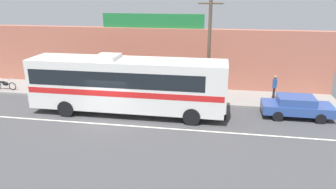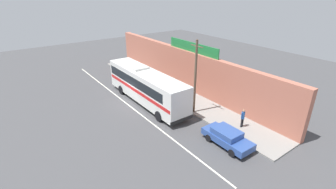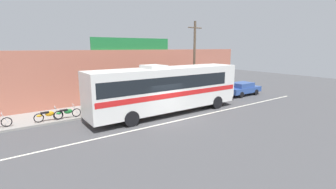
# 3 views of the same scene
# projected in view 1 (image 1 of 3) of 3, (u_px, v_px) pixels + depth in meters

# --- Properties ---
(ground_plane) EXTENTS (70.00, 70.00, 0.00)m
(ground_plane) POSITION_uv_depth(u_px,v_px,m) (109.00, 119.00, 19.38)
(ground_plane) COLOR #444447
(sidewalk_slab) EXTENTS (30.00, 3.60, 0.14)m
(sidewalk_slab) POSITION_uv_depth(u_px,v_px,m) (132.00, 92.00, 24.23)
(sidewalk_slab) COLOR gray
(sidewalk_slab) RESTS_ON ground_plane
(storefront_facade) EXTENTS (30.00, 0.70, 4.80)m
(storefront_facade) POSITION_uv_depth(u_px,v_px,m) (138.00, 57.00, 25.51)
(storefront_facade) COLOR #B26651
(storefront_facade) RESTS_ON ground_plane
(storefront_billboard) EXTENTS (8.08, 0.12, 1.10)m
(storefront_billboard) POSITION_uv_depth(u_px,v_px,m) (153.00, 21.00, 24.39)
(storefront_billboard) COLOR #1E7538
(storefront_billboard) RESTS_ON storefront_facade
(road_center_stripe) EXTENTS (30.00, 0.14, 0.01)m
(road_center_stripe) POSITION_uv_depth(u_px,v_px,m) (104.00, 124.00, 18.63)
(road_center_stripe) COLOR silver
(road_center_stripe) RESTS_ON ground_plane
(intercity_bus) EXTENTS (12.40, 2.66, 3.78)m
(intercity_bus) POSITION_uv_depth(u_px,v_px,m) (126.00, 83.00, 19.68)
(intercity_bus) COLOR silver
(intercity_bus) RESTS_ON ground_plane
(parked_car) EXTENTS (4.22, 1.84, 1.37)m
(parked_car) POSITION_uv_depth(u_px,v_px,m) (296.00, 106.00, 19.44)
(parked_car) COLOR #2D4C93
(parked_car) RESTS_ON ground_plane
(utility_pole) EXTENTS (1.60, 0.22, 7.28)m
(utility_pole) POSITION_uv_depth(u_px,v_px,m) (209.00, 49.00, 20.70)
(utility_pole) COLOR brown
(utility_pole) RESTS_ON sidewalk_slab
(motorcycle_purple) EXTENTS (1.86, 0.56, 0.94)m
(motorcycle_purple) POSITION_uv_depth(u_px,v_px,m) (86.00, 89.00, 23.49)
(motorcycle_purple) COLOR black
(motorcycle_purple) RESTS_ON sidewalk_slab
(motorcycle_black) EXTENTS (1.84, 0.56, 0.94)m
(motorcycle_black) POSITION_uv_depth(u_px,v_px,m) (38.00, 87.00, 23.94)
(motorcycle_black) COLOR black
(motorcycle_black) RESTS_ON sidewalk_slab
(motorcycle_green) EXTENTS (1.91, 0.56, 0.94)m
(motorcycle_green) POSITION_uv_depth(u_px,v_px,m) (4.00, 84.00, 24.59)
(motorcycle_green) COLOR black
(motorcycle_green) RESTS_ON sidewalk_slab
(motorcycle_red) EXTENTS (1.84, 0.56, 0.94)m
(motorcycle_red) POSITION_uv_depth(u_px,v_px,m) (52.00, 88.00, 23.67)
(motorcycle_red) COLOR black
(motorcycle_red) RESTS_ON sidewalk_slab
(pedestrian_far_left) EXTENTS (0.30, 0.48, 1.74)m
(pedestrian_far_left) POSITION_uv_depth(u_px,v_px,m) (275.00, 85.00, 22.30)
(pedestrian_far_left) COLOR black
(pedestrian_far_left) RESTS_ON sidewalk_slab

